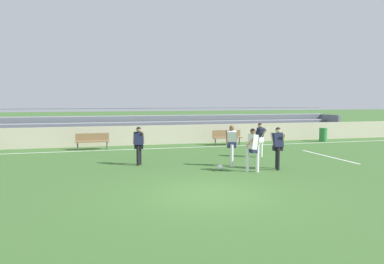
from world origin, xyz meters
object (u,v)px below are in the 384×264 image
trash_bin (323,135)px  player_white_challenging (253,146)px  player_dark_wide_right (260,137)px  player_dark_overlapping (139,142)px  bleacher_stand (172,127)px  bench_near_wall_gap (227,136)px  soccer_ball (220,167)px  player_white_deep_cover (232,142)px  player_dark_on_ball (278,144)px  bench_far_right (92,140)px

trash_bin → player_white_challenging: size_ratio=0.54×
player_dark_wide_right → player_dark_overlapping: size_ratio=1.02×
bleacher_stand → player_dark_wide_right: bleacher_stand is taller
bench_near_wall_gap → trash_bin: (6.83, 0.10, -0.10)m
trash_bin → player_dark_wide_right: bearing=-145.0°
trash_bin → player_white_challenging: 11.93m
soccer_ball → player_dark_overlapping: bearing=146.3°
player_dark_wide_right → player_dark_overlapping: (-5.85, -0.61, -0.02)m
trash_bin → player_dark_wide_right: 8.51m
soccer_ball → player_white_deep_cover: bearing=42.4°
soccer_ball → player_dark_wide_right: bearing=41.2°
trash_bin → bench_near_wall_gap: bearing=-179.2°
bench_near_wall_gap → player_white_deep_cover: bearing=-109.1°
trash_bin → soccer_ball: bearing=-143.0°
bench_near_wall_gap → trash_bin: bearing=0.8°
bench_near_wall_gap → soccer_ball: size_ratio=8.18×
trash_bin → player_white_deep_cover: player_white_deep_cover is taller
bench_near_wall_gap → soccer_ball: bearing=-112.6°
player_white_deep_cover → player_dark_overlapping: size_ratio=1.05×
player_dark_on_ball → player_dark_overlapping: bearing=155.3°
player_white_deep_cover → player_dark_on_ball: 1.87m
bench_near_wall_gap → bench_far_right: same height
player_white_challenging → player_dark_on_ball: bearing=9.4°
player_dark_on_ball → soccer_ball: 2.46m
bench_near_wall_gap → soccer_ball: 7.96m
player_white_deep_cover → soccer_ball: 1.36m
bench_far_right → bleacher_stand: bearing=34.7°
player_dark_overlapping → bleacher_stand: bearing=69.8°
player_white_deep_cover → soccer_ball: (-0.75, -0.68, -0.90)m
bleacher_stand → player_dark_on_ball: (1.85, -11.42, 0.07)m
player_dark_overlapping → soccer_ball: player_dark_overlapping is taller
player_dark_on_ball → player_dark_overlapping: size_ratio=1.03×
bench_far_right → trash_bin: (14.76, 0.10, -0.10)m
bench_near_wall_gap → player_dark_wide_right: (-0.13, -4.78, 0.43)m
bench_far_right → player_white_deep_cover: bearing=-49.8°
bleacher_stand → trash_bin: bleacher_stand is taller
player_white_deep_cover → player_dark_on_ball: player_white_deep_cover is taller
bench_far_right → player_dark_overlapping: 5.74m
bench_near_wall_gap → bench_far_right: size_ratio=1.00×
bleacher_stand → player_dark_on_ball: 11.57m
bleacher_stand → player_white_deep_cover: (0.35, -10.31, 0.09)m
bleacher_stand → bench_near_wall_gap: (2.65, -3.65, -0.38)m
bench_far_right → player_dark_overlapping: bearing=-70.1°
player_white_deep_cover → player_white_challenging: 1.35m
bleacher_stand → bench_far_right: size_ratio=13.96×
player_white_challenging → player_dark_overlapping: player_white_challenging is taller
bench_far_right → player_white_challenging: bearing=-53.1°
bench_near_wall_gap → player_dark_on_ball: bearing=-95.9°
soccer_ball → player_white_challenging: bearing=-29.6°
bench_far_right → player_white_deep_cover: (5.63, -6.66, 0.47)m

